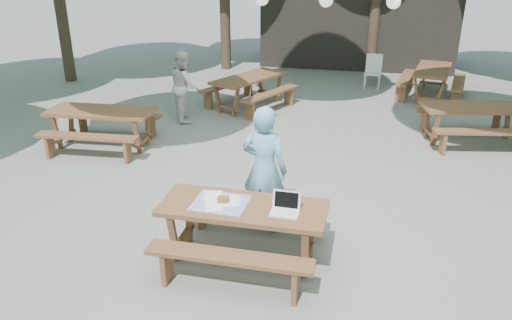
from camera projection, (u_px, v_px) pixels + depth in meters
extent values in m
plane|color=slate|center=(293.00, 201.00, 7.67)|extent=(80.00, 80.00, 0.00)
cube|color=black|center=(359.00, 19.00, 16.42)|extent=(6.00, 3.00, 2.80)
cube|color=brown|center=(243.00, 208.00, 5.98)|extent=(2.00, 0.80, 0.06)
cube|color=brown|center=(229.00, 257.00, 5.50)|extent=(1.90, 0.28, 0.05)
cube|color=brown|center=(255.00, 203.00, 6.67)|extent=(1.90, 0.28, 0.05)
cube|color=brown|center=(243.00, 235.00, 6.13)|extent=(1.70, 0.70, 0.69)
cube|color=brown|center=(100.00, 111.00, 9.46)|extent=(2.05, 0.94, 0.06)
cube|color=brown|center=(87.00, 137.00, 8.98)|extent=(1.92, 0.41, 0.05)
cube|color=brown|center=(116.00, 115.00, 10.16)|extent=(1.92, 0.41, 0.05)
cube|color=brown|center=(103.00, 130.00, 9.61)|extent=(1.75, 0.82, 0.69)
cube|color=brown|center=(475.00, 107.00, 9.70)|extent=(2.11, 1.15, 0.06)
cube|color=brown|center=(486.00, 132.00, 9.21)|extent=(1.92, 0.62, 0.05)
cube|color=brown|center=(462.00, 111.00, 10.40)|extent=(1.92, 0.62, 0.05)
cube|color=brown|center=(472.00, 126.00, 9.85)|extent=(1.80, 1.00, 0.69)
cube|color=brown|center=(249.00, 78.00, 11.88)|extent=(1.60, 2.15, 0.06)
cube|color=brown|center=(270.00, 94.00, 11.61)|extent=(1.09, 1.83, 0.05)
cube|color=brown|center=(229.00, 85.00, 12.36)|extent=(1.09, 1.83, 0.05)
cube|color=brown|center=(249.00, 93.00, 12.03)|extent=(1.38, 1.83, 0.69)
cube|color=brown|center=(433.00, 70.00, 12.68)|extent=(1.14, 2.11, 0.06)
cube|color=brown|center=(459.00, 82.00, 12.55)|extent=(0.61, 1.92, 0.05)
cube|color=brown|center=(406.00, 78.00, 13.02)|extent=(0.61, 1.92, 0.05)
cube|color=brown|center=(431.00, 84.00, 12.83)|extent=(0.99, 1.80, 0.69)
imported|color=#6FABCB|center=(264.00, 169.00, 6.63)|extent=(0.71, 0.54, 1.76)
imported|color=silver|center=(185.00, 86.00, 10.95)|extent=(0.88, 0.95, 1.57)
cube|color=white|center=(373.00, 73.00, 13.67)|extent=(0.47, 0.47, 0.04)
cube|color=white|center=(374.00, 62.00, 13.74)|extent=(0.44, 0.07, 0.48)
cube|color=white|center=(372.00, 81.00, 13.75)|extent=(0.45, 0.45, 0.38)
cube|color=white|center=(285.00, 213.00, 5.78)|extent=(0.33, 0.23, 0.02)
cube|color=white|center=(287.00, 200.00, 5.84)|extent=(0.33, 0.06, 0.23)
cube|color=black|center=(286.00, 200.00, 5.83)|extent=(0.28, 0.05, 0.19)
cube|color=#3650B9|center=(220.00, 203.00, 6.02)|extent=(0.67, 0.57, 0.01)
cube|color=white|center=(214.00, 206.00, 5.94)|extent=(0.29, 0.34, 0.00)
cube|color=white|center=(231.00, 201.00, 6.06)|extent=(0.28, 0.34, 0.00)
cube|color=white|center=(213.00, 196.00, 6.17)|extent=(0.25, 0.33, 0.00)
cube|color=brown|center=(223.00, 199.00, 6.02)|extent=(0.14, 0.10, 0.06)
sphere|color=white|center=(326.00, 0.00, 12.14)|extent=(0.34, 0.34, 0.34)
sphere|color=white|center=(394.00, 2.00, 11.81)|extent=(0.34, 0.34, 0.34)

